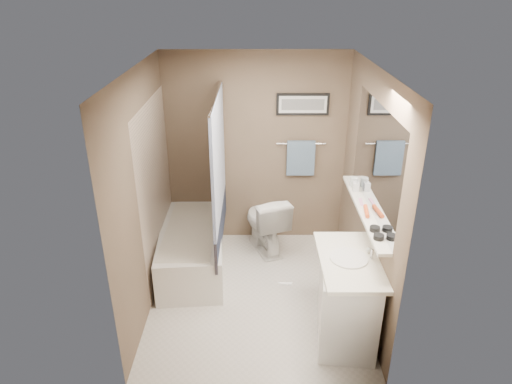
{
  "coord_description": "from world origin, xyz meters",
  "views": [
    {
      "loc": [
        -0.01,
        -4.04,
        3.1
      ],
      "look_at": [
        0.0,
        0.15,
        1.15
      ],
      "focal_mm": 32.0,
      "sensor_mm": 36.0,
      "label": 1
    }
  ],
  "objects_px": {
    "candle_bowl_near": "(379,237)",
    "soap_bottle": "(356,185)",
    "vanity": "(347,299)",
    "candle_bowl_far": "(375,229)",
    "bathtub": "(192,248)",
    "glass_jar": "(354,182)",
    "toilet": "(265,222)",
    "hair_brush_front": "(366,211)"
  },
  "relations": [
    {
      "from": "vanity",
      "to": "candle_bowl_far",
      "type": "height_order",
      "value": "candle_bowl_far"
    },
    {
      "from": "toilet",
      "to": "vanity",
      "type": "distance_m",
      "value": 1.69
    },
    {
      "from": "vanity",
      "to": "candle_bowl_far",
      "type": "relative_size",
      "value": 10.0
    },
    {
      "from": "soap_bottle",
      "to": "toilet",
      "type": "bearing_deg",
      "value": 144.26
    },
    {
      "from": "candle_bowl_far",
      "to": "toilet",
      "type": "bearing_deg",
      "value": 121.67
    },
    {
      "from": "vanity",
      "to": "candle_bowl_near",
      "type": "relative_size",
      "value": 10.0
    },
    {
      "from": "candle_bowl_far",
      "to": "glass_jar",
      "type": "relative_size",
      "value": 0.9
    },
    {
      "from": "hair_brush_front",
      "to": "vanity",
      "type": "bearing_deg",
      "value": -117.59
    },
    {
      "from": "vanity",
      "to": "toilet",
      "type": "bearing_deg",
      "value": 122.86
    },
    {
      "from": "bathtub",
      "to": "toilet",
      "type": "xyz_separation_m",
      "value": [
        0.86,
        0.4,
        0.13
      ]
    },
    {
      "from": "bathtub",
      "to": "hair_brush_front",
      "type": "bearing_deg",
      "value": -27.55
    },
    {
      "from": "toilet",
      "to": "soap_bottle",
      "type": "height_order",
      "value": "soap_bottle"
    },
    {
      "from": "toilet",
      "to": "glass_jar",
      "type": "height_order",
      "value": "glass_jar"
    },
    {
      "from": "bathtub",
      "to": "candle_bowl_far",
      "type": "relative_size",
      "value": 16.67
    },
    {
      "from": "candle_bowl_near",
      "to": "candle_bowl_far",
      "type": "relative_size",
      "value": 1.0
    },
    {
      "from": "vanity",
      "to": "candle_bowl_near",
      "type": "xyz_separation_m",
      "value": [
        0.19,
        -0.12,
        0.73
      ]
    },
    {
      "from": "glass_jar",
      "to": "toilet",
      "type": "bearing_deg",
      "value": 149.21
    },
    {
      "from": "candle_bowl_near",
      "to": "soap_bottle",
      "type": "distance_m",
      "value": 0.97
    },
    {
      "from": "toilet",
      "to": "soap_bottle",
      "type": "distance_m",
      "value": 1.39
    },
    {
      "from": "soap_bottle",
      "to": "hair_brush_front",
      "type": "bearing_deg",
      "value": -90.0
    },
    {
      "from": "candle_bowl_near",
      "to": "glass_jar",
      "type": "height_order",
      "value": "glass_jar"
    },
    {
      "from": "bathtub",
      "to": "vanity",
      "type": "xyz_separation_m",
      "value": [
        1.6,
        -1.12,
        0.15
      ]
    },
    {
      "from": "candle_bowl_near",
      "to": "soap_bottle",
      "type": "bearing_deg",
      "value": 90.0
    },
    {
      "from": "toilet",
      "to": "soap_bottle",
      "type": "relative_size",
      "value": 5.41
    },
    {
      "from": "bathtub",
      "to": "hair_brush_front",
      "type": "xyz_separation_m",
      "value": [
        1.79,
        -0.76,
        0.89
      ]
    },
    {
      "from": "bathtub",
      "to": "candle_bowl_near",
      "type": "relative_size",
      "value": 16.67
    },
    {
      "from": "hair_brush_front",
      "to": "candle_bowl_far",
      "type": "bearing_deg",
      "value": -90.0
    },
    {
      "from": "toilet",
      "to": "hair_brush_front",
      "type": "distance_m",
      "value": 1.67
    },
    {
      "from": "toilet",
      "to": "hair_brush_front",
      "type": "relative_size",
      "value": 3.46
    },
    {
      "from": "bathtub",
      "to": "hair_brush_front",
      "type": "distance_m",
      "value": 2.13
    },
    {
      "from": "glass_jar",
      "to": "hair_brush_front",
      "type": "bearing_deg",
      "value": -90.0
    },
    {
      "from": "vanity",
      "to": "glass_jar",
      "type": "distance_m",
      "value": 1.25
    },
    {
      "from": "bathtub",
      "to": "vanity",
      "type": "distance_m",
      "value": 1.96
    },
    {
      "from": "candle_bowl_far",
      "to": "glass_jar",
      "type": "bearing_deg",
      "value": 90.0
    },
    {
      "from": "candle_bowl_far",
      "to": "hair_brush_front",
      "type": "bearing_deg",
      "value": 90.0
    },
    {
      "from": "toilet",
      "to": "vanity",
      "type": "bearing_deg",
      "value": 95.54
    },
    {
      "from": "bathtub",
      "to": "candle_bowl_near",
      "type": "height_order",
      "value": "candle_bowl_near"
    },
    {
      "from": "toilet",
      "to": "soap_bottle",
      "type": "xyz_separation_m",
      "value": [
        0.92,
        -0.66,
        0.8
      ]
    },
    {
      "from": "bathtub",
      "to": "candle_bowl_near",
      "type": "distance_m",
      "value": 2.34
    },
    {
      "from": "candle_bowl_far",
      "to": "glass_jar",
      "type": "xyz_separation_m",
      "value": [
        0.0,
        0.95,
        0.03
      ]
    },
    {
      "from": "candle_bowl_near",
      "to": "hair_brush_front",
      "type": "distance_m",
      "value": 0.47
    },
    {
      "from": "vanity",
      "to": "bathtub",
      "type": "bearing_deg",
      "value": 152.03
    }
  ]
}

